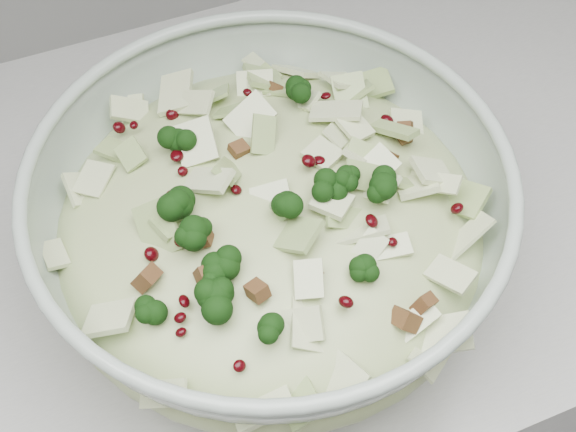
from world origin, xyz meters
name	(u,v)px	position (x,y,z in m)	size (l,w,h in m)	color
counter	(368,350)	(0.00, 1.70, 0.45)	(3.60, 0.60, 0.90)	#B7B6B2
mixing_bowl	(270,229)	(-0.18, 1.60, 0.98)	(0.41, 0.41, 0.15)	#A2B2A5
salad	(270,211)	(-0.18, 1.60, 1.00)	(0.42, 0.42, 0.15)	#BFCC8B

